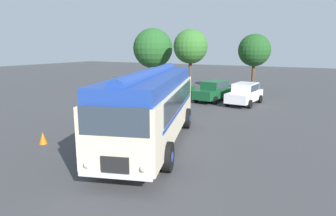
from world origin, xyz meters
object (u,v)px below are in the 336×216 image
Objects in this scene: car_mid_left at (214,91)px; car_mid_right at (245,94)px; car_near_left at (177,89)px; traffic_cone at (43,138)px; vintage_bus at (152,103)px.

car_mid_right is at bearing -6.66° from car_mid_left.
car_near_left is 5.74m from car_mid_right.
car_mid_left is (3.07, 0.75, 0.00)m from car_near_left.
car_mid_right is at bearing 4.38° from car_near_left.
car_mid_right is 15.34m from traffic_cone.
car_near_left is 0.96× the size of car_mid_left.
car_near_left is 3.16m from car_mid_left.
car_mid_right is (5.73, 0.44, 0.00)m from car_near_left.
car_near_left and car_mid_left have the same top height.
vintage_bus is at bearing 30.32° from traffic_cone.
car_mid_right is at bearing 83.81° from vintage_bus.
car_near_left is at bearing 90.27° from traffic_cone.
car_near_left is at bearing 111.65° from vintage_bus.
car_mid_right is (2.66, -0.31, 0.00)m from car_mid_left.
traffic_cone is at bearing -111.67° from car_mid_right.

